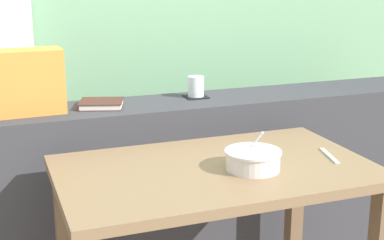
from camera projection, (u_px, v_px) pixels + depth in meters
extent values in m
cube|color=#38383D|center=(168.00, 188.00, 2.58)|extent=(2.80, 0.33, 0.82)
cube|color=brown|center=(294.00, 213.00, 2.48)|extent=(0.06, 0.06, 0.68)
cube|color=#846647|center=(215.00, 171.00, 1.96)|extent=(1.10, 0.67, 0.03)
cube|color=black|center=(196.00, 97.00, 2.56)|extent=(0.10, 0.10, 0.00)
cylinder|color=white|center=(196.00, 86.00, 2.55)|extent=(0.07, 0.07, 0.09)
cylinder|color=#CC4C38|center=(196.00, 89.00, 2.55)|extent=(0.07, 0.07, 0.06)
cube|color=#47231E|center=(102.00, 106.00, 2.38)|extent=(0.22, 0.20, 0.00)
cube|color=silver|center=(102.00, 104.00, 2.38)|extent=(0.21, 0.19, 0.02)
cube|color=#47231E|center=(102.00, 101.00, 2.38)|extent=(0.22, 0.20, 0.00)
cube|color=#47231E|center=(81.00, 104.00, 2.38)|extent=(0.05, 0.15, 0.03)
cube|color=#D18938|center=(22.00, 82.00, 2.23)|extent=(0.33, 0.15, 0.26)
cylinder|color=silver|center=(253.00, 160.00, 1.92)|extent=(0.19, 0.19, 0.07)
cylinder|color=silver|center=(253.00, 152.00, 1.91)|extent=(0.20, 0.20, 0.01)
cylinder|color=#9E5B33|center=(253.00, 162.00, 1.92)|extent=(0.16, 0.16, 0.04)
cylinder|color=silver|center=(253.00, 145.00, 1.94)|extent=(0.02, 0.13, 0.13)
ellipsoid|color=silver|center=(250.00, 154.00, 1.97)|extent=(0.03, 0.05, 0.01)
cube|color=silver|center=(329.00, 156.00, 2.06)|extent=(0.06, 0.17, 0.01)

